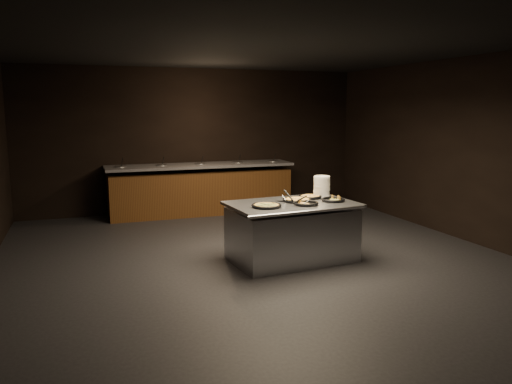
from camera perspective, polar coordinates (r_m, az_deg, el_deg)
room at (r=6.55m, az=0.84°, el=3.92°), size 7.02×8.02×2.92m
salad_bar at (r=10.07m, az=-6.27°, el=-0.01°), size 3.70×0.83×1.18m
serving_counter at (r=6.94m, az=4.11°, el=-4.66°), size 1.79×1.24×0.82m
plate_stack at (r=7.37m, az=7.53°, el=0.63°), size 0.24×0.24×0.30m
pan_veggie_whole at (r=6.53m, az=1.20°, el=-1.56°), size 0.39×0.39×0.04m
pan_cheese_whole at (r=6.98m, az=4.71°, el=-0.89°), size 0.41×0.41×0.04m
pan_cheese_slices_a at (r=7.25m, az=6.20°, el=-0.53°), size 0.33×0.33×0.04m
pan_cheese_slices_b at (r=6.73m, az=5.75°, el=-1.29°), size 0.34×0.34×0.04m
pan_veggie_slices at (r=7.04m, az=8.81°, el=-0.88°), size 0.33×0.33×0.04m
server_left at (r=6.85m, az=3.47°, el=-0.53°), size 0.15×0.34×0.17m
server_right at (r=6.60m, az=5.43°, el=-1.06°), size 0.30×0.11×0.14m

